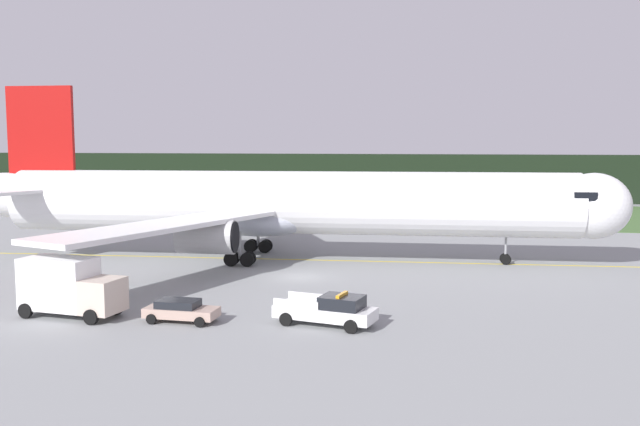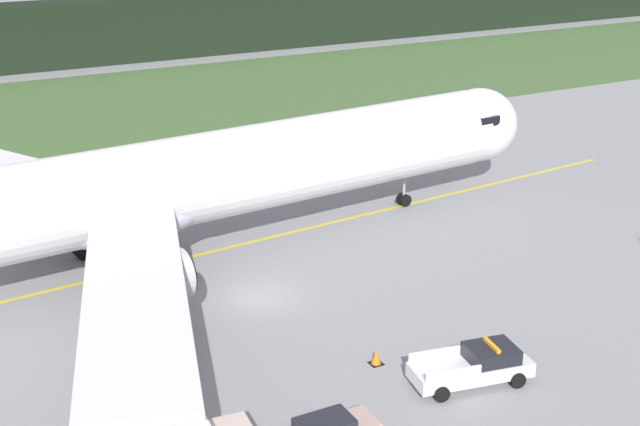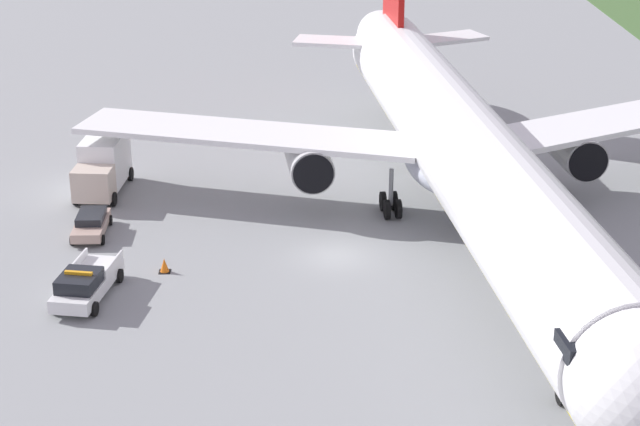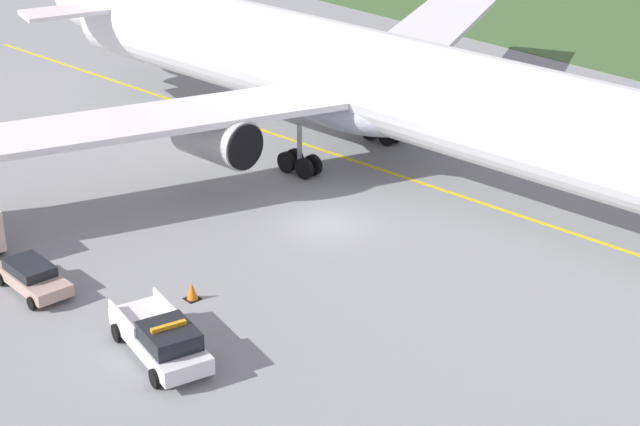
# 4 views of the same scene
# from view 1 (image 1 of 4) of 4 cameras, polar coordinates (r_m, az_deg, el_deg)

# --- Properties ---
(ground) EXTENTS (320.00, 320.00, 0.00)m
(ground) POSITION_cam_1_polar(r_m,az_deg,el_deg) (52.82, -1.78, -5.39)
(ground) COLOR gray
(grass_verge) EXTENTS (320.00, 34.75, 0.04)m
(grass_verge) POSITION_cam_1_polar(r_m,az_deg,el_deg) (101.94, 5.05, 0.09)
(grass_verge) COLOR #406131
(grass_verge) RESTS_ON ground
(distant_tree_line) EXTENTS (288.00, 5.51, 8.25)m
(distant_tree_line) POSITION_cam_1_polar(r_m,az_deg,el_deg) (126.16, 6.46, 3.06)
(distant_tree_line) COLOR black
(distant_tree_line) RESTS_ON ground
(taxiway_centerline_main) EXTENTS (79.34, 7.13, 0.01)m
(taxiway_centerline_main) POSITION_cam_1_polar(r_m,az_deg,el_deg) (60.63, -2.71, -3.92)
(taxiway_centerline_main) COLOR yellow
(taxiway_centerline_main) RESTS_ON ground
(airliner) EXTENTS (60.18, 45.76, 15.53)m
(airliner) POSITION_cam_1_polar(r_m,az_deg,el_deg) (60.07, -3.23, 0.79)
(airliner) COLOR white
(airliner) RESTS_ON ground
(ops_pickup_truck) EXTENTS (6.07, 3.18, 1.94)m
(ops_pickup_truck) POSITION_cam_1_polar(r_m,az_deg,el_deg) (38.93, 0.74, -8.15)
(ops_pickup_truck) COLOR silver
(ops_pickup_truck) RESTS_ON ground
(catering_truck) EXTENTS (6.41, 3.24, 3.69)m
(catering_truck) POSITION_cam_1_polar(r_m,az_deg,el_deg) (43.36, -20.37, -5.80)
(catering_truck) COLOR beige
(catering_truck) RESTS_ON ground
(staff_car) EXTENTS (4.25, 1.97, 1.30)m
(staff_car) POSITION_cam_1_polar(r_m,az_deg,el_deg) (40.55, -11.64, -7.99)
(staff_car) COLOR tan
(staff_car) RESTS_ON ground
(apron_cone) EXTENTS (0.64, 0.64, 0.80)m
(apron_cone) POSITION_cam_1_polar(r_m,az_deg,el_deg) (43.27, -2.43, -7.41)
(apron_cone) COLOR black
(apron_cone) RESTS_ON ground
(taxiway_edge_light_west) EXTENTS (0.12, 0.12, 0.38)m
(taxiway_edge_light_west) POSITION_cam_1_polar(r_m,az_deg,el_deg) (56.67, -22.26, -4.85)
(taxiway_edge_light_west) COLOR yellow
(taxiway_edge_light_west) RESTS_ON ground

